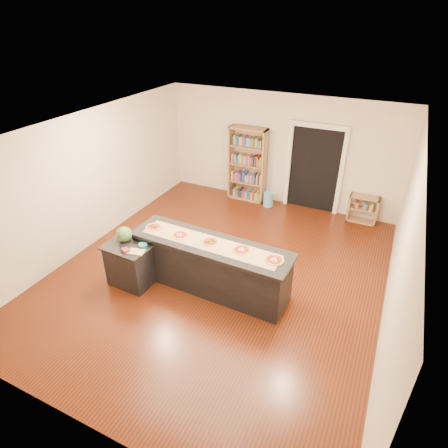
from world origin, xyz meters
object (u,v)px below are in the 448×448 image
at_px(low_shelf, 363,209).
at_px(kitchen_island, 210,265).
at_px(bookshelf, 247,165).
at_px(watermelon, 124,234).
at_px(waste_bin, 268,199).
at_px(side_counter, 130,264).

bearing_deg(low_shelf, kitchen_island, -119.90).
height_order(kitchen_island, bookshelf, bookshelf).
distance_m(low_shelf, watermelon, 5.60).
bearing_deg(bookshelf, kitchen_island, -77.41).
distance_m(kitchen_island, waste_bin, 3.58).
xyz_separation_m(side_counter, watermelon, (-0.14, 0.11, 0.55)).
bearing_deg(bookshelf, low_shelf, 0.54).
distance_m(waste_bin, watermelon, 4.28).
bearing_deg(waste_bin, side_counter, -106.95).
xyz_separation_m(bookshelf, low_shelf, (3.00, 0.03, -0.63)).
xyz_separation_m(waste_bin, watermelon, (-1.38, -3.97, 0.79)).
xyz_separation_m(side_counter, low_shelf, (3.55, 4.28, -0.08)).
bearing_deg(bookshelf, waste_bin, -13.61).
bearing_deg(low_shelf, watermelon, -131.53).
bearing_deg(side_counter, waste_bin, 75.99).
distance_m(kitchen_island, bookshelf, 3.85).
relative_size(bookshelf, watermelon, 6.93).
distance_m(bookshelf, low_shelf, 3.06).
xyz_separation_m(kitchen_island, side_counter, (-1.39, -0.52, -0.07)).
height_order(low_shelf, watermelon, watermelon).
bearing_deg(bookshelf, side_counter, -97.46).
bearing_deg(low_shelf, bookshelf, -179.46).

